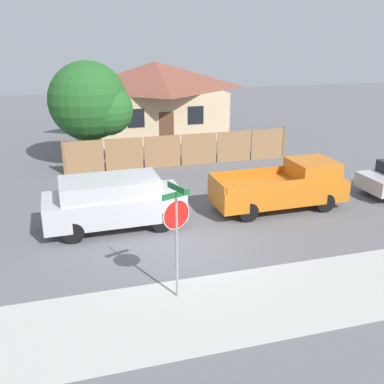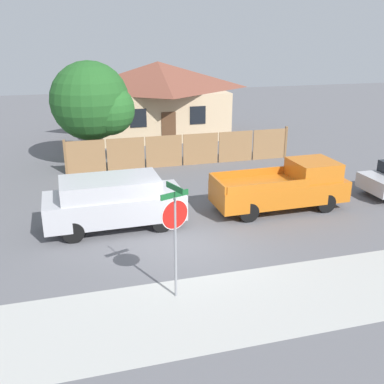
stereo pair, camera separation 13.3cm
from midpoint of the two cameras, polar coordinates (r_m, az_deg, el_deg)
name	(u,v)px [view 2 (the right image)]	position (r m, az deg, el deg)	size (l,w,h in m)	color
ground_plane	(191,245)	(14.83, 0.14, -6.76)	(80.00, 80.00, 0.00)	slate
sidewalk_strip	(229,306)	(11.87, 4.99, -14.24)	(36.00, 3.20, 0.01)	#B2B2AD
wooden_fence	(182,150)	(23.25, -1.06, 5.33)	(11.81, 0.12, 1.73)	#997047
house	(159,98)	(30.30, -4.15, 11.88)	(8.88, 6.28, 4.77)	beige
oak_tree	(94,103)	(23.45, -12.18, 11.00)	(4.15, 3.95, 5.28)	brown
red_suv	(114,201)	(16.01, -9.70, -1.10)	(4.87, 2.05, 1.84)	#B7B7BC
orange_pickup	(285,187)	(17.88, 11.94, 0.63)	(5.23, 1.96, 1.86)	orange
stop_sign	(175,223)	(11.24, -1.83, -4.01)	(0.77, 0.69, 3.11)	gray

